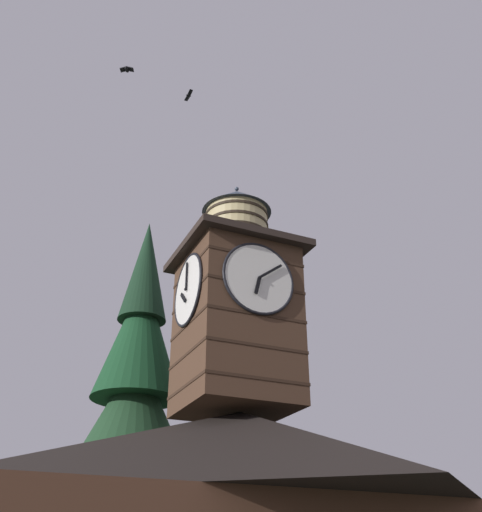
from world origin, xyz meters
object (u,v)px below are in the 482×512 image
Objects in this scene: pine_tree_behind at (132,441)px; flying_bird_low at (189,96)px; moon at (185,467)px; clock_tower at (236,305)px; flying_bird_high at (127,69)px.

flying_bird_low is at bearing 87.35° from pine_tree_behind.
pine_tree_behind reaches higher than moon.
moon is 42.45m from flying_bird_low.
moon is 2.53× the size of flying_bird_low.
clock_tower reaches higher than moon.
clock_tower is at bearing -155.44° from flying_bird_high.
pine_tree_behind is at bearing 67.59° from moon.
flying_bird_high is at bearing 36.28° from flying_bird_low.
flying_bird_low is (14.22, 39.29, 7.54)m from moon.
flying_bird_low reaches higher than flying_bird_high.
flying_bird_low reaches higher than pine_tree_behind.
flying_bird_high is (17.09, 41.40, 5.83)m from moon.
clock_tower is at bearing 72.85° from moon.
clock_tower is at bearing 109.99° from pine_tree_behind.
moon is (-13.97, -33.87, 4.70)m from pine_tree_behind.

